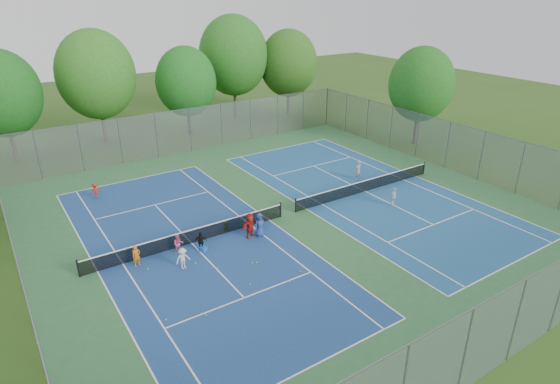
# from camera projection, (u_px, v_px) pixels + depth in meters

# --- Properties ---
(ground) EXTENTS (120.00, 120.00, 0.00)m
(ground) POSITION_uv_depth(u_px,v_px,m) (288.00, 215.00, 31.52)
(ground) COLOR #2B4C18
(ground) RESTS_ON ground
(court_pad) EXTENTS (32.00, 32.00, 0.01)m
(court_pad) POSITION_uv_depth(u_px,v_px,m) (288.00, 215.00, 31.52)
(court_pad) COLOR #2D5F35
(court_pad) RESTS_ON ground
(court_left) EXTENTS (10.97, 23.77, 0.01)m
(court_left) POSITION_uv_depth(u_px,v_px,m) (192.00, 243.00, 27.99)
(court_left) COLOR navy
(court_left) RESTS_ON court_pad
(court_right) EXTENTS (10.97, 23.77, 0.01)m
(court_right) POSITION_uv_depth(u_px,v_px,m) (365.00, 191.00, 35.03)
(court_right) COLOR navy
(court_right) RESTS_ON court_pad
(net_left) EXTENTS (12.87, 0.10, 0.91)m
(net_left) POSITION_uv_depth(u_px,v_px,m) (191.00, 237.00, 27.81)
(net_left) COLOR black
(net_left) RESTS_ON ground
(net_right) EXTENTS (12.87, 0.10, 0.91)m
(net_right) POSITION_uv_depth(u_px,v_px,m) (366.00, 186.00, 34.85)
(net_right) COLOR black
(net_right) RESTS_ON ground
(fence_north) EXTENTS (32.00, 0.10, 4.00)m
(fence_north) POSITION_uv_depth(u_px,v_px,m) (190.00, 130.00, 42.92)
(fence_north) COLOR gray
(fence_north) RESTS_ON ground
(fence_south) EXTENTS (32.00, 0.10, 4.00)m
(fence_south) POSITION_uv_depth(u_px,v_px,m) (516.00, 321.00, 18.50)
(fence_south) COLOR gray
(fence_south) RESTS_ON ground
(fence_west) EXTENTS (0.10, 32.00, 4.00)m
(fence_west) POSITION_uv_depth(u_px,v_px,m) (16.00, 259.00, 22.66)
(fence_west) COLOR gray
(fence_west) RESTS_ON ground
(fence_east) EXTENTS (0.10, 32.00, 4.00)m
(fence_east) POSITION_uv_depth(u_px,v_px,m) (448.00, 145.00, 38.75)
(fence_east) COLOR gray
(fence_east) RESTS_ON ground
(tree_nw) EXTENTS (6.40, 6.40, 9.58)m
(tree_nw) POSITION_uv_depth(u_px,v_px,m) (1.00, 94.00, 38.88)
(tree_nw) COLOR #443326
(tree_nw) RESTS_ON ground
(tree_nl) EXTENTS (7.20, 7.20, 10.69)m
(tree_nl) POSITION_uv_depth(u_px,v_px,m) (96.00, 75.00, 43.40)
(tree_nl) COLOR #443326
(tree_nl) RESTS_ON ground
(tree_nc) EXTENTS (6.00, 6.00, 8.85)m
(tree_nc) POSITION_uv_depth(u_px,v_px,m) (186.00, 82.00, 46.36)
(tree_nc) COLOR #443326
(tree_nc) RESTS_ON ground
(tree_nr) EXTENTS (7.60, 7.60, 11.42)m
(tree_nr) POSITION_uv_depth(u_px,v_px,m) (233.00, 56.00, 51.50)
(tree_nr) COLOR #443326
(tree_nr) RESTS_ON ground
(tree_ne) EXTENTS (6.60, 6.60, 9.77)m
(tree_ne) POSITION_uv_depth(u_px,v_px,m) (288.00, 63.00, 53.43)
(tree_ne) COLOR #443326
(tree_ne) RESTS_ON ground
(tree_side_e) EXTENTS (6.00, 6.00, 9.20)m
(tree_side_e) POSITION_uv_depth(u_px,v_px,m) (421.00, 84.00, 43.32)
(tree_side_e) COLOR #443326
(tree_side_e) RESTS_ON ground
(ball_crate) EXTENTS (0.46, 0.46, 0.30)m
(ball_crate) POSITION_uv_depth(u_px,v_px,m) (203.00, 249.00, 27.12)
(ball_crate) COLOR blue
(ball_crate) RESTS_ON ground
(ball_hopper) EXTENTS (0.31, 0.31, 0.54)m
(ball_hopper) POSITION_uv_depth(u_px,v_px,m) (225.00, 226.00, 29.48)
(ball_hopper) COLOR #258A39
(ball_hopper) RESTS_ON ground
(student_a) EXTENTS (0.50, 0.36, 1.26)m
(student_a) POSITION_uv_depth(u_px,v_px,m) (136.00, 256.00, 25.53)
(student_a) COLOR orange
(student_a) RESTS_ON ground
(student_b) EXTENTS (0.66, 0.57, 1.19)m
(student_b) POSITION_uv_depth(u_px,v_px,m) (178.00, 244.00, 26.78)
(student_b) COLOR #D2517D
(student_b) RESTS_ON ground
(student_c) EXTENTS (0.83, 0.51, 1.25)m
(student_c) POSITION_uv_depth(u_px,v_px,m) (183.00, 258.00, 25.30)
(student_c) COLOR silver
(student_c) RESTS_ON ground
(student_d) EXTENTS (0.77, 0.58, 1.22)m
(student_d) POSITION_uv_depth(u_px,v_px,m) (201.00, 242.00, 27.00)
(student_d) COLOR black
(student_d) RESTS_ON ground
(student_e) EXTENTS (0.78, 0.53, 1.53)m
(student_e) POSITION_uv_depth(u_px,v_px,m) (260.00, 225.00, 28.54)
(student_e) COLOR navy
(student_e) RESTS_ON ground
(student_f) EXTENTS (1.56, 0.78, 1.61)m
(student_f) POSITION_uv_depth(u_px,v_px,m) (250.00, 226.00, 28.38)
(student_f) COLOR #A51E17
(student_f) RESTS_ON ground
(child_far_baseline) EXTENTS (0.79, 0.48, 1.20)m
(child_far_baseline) POSITION_uv_depth(u_px,v_px,m) (95.00, 191.00, 33.68)
(child_far_baseline) COLOR #A82118
(child_far_baseline) RESTS_ON ground
(instructor) EXTENTS (0.61, 0.42, 1.58)m
(instructor) POSITION_uv_depth(u_px,v_px,m) (358.00, 170.00, 36.90)
(instructor) COLOR gray
(instructor) RESTS_ON ground
(teen_court_b) EXTENTS (0.88, 0.71, 1.40)m
(teen_court_b) POSITION_uv_depth(u_px,v_px,m) (394.00, 197.00, 32.47)
(teen_court_b) COLOR white
(teen_court_b) RESTS_ON ground
(tennis_ball_0) EXTENTS (0.07, 0.07, 0.07)m
(tennis_ball_0) POSITION_uv_depth(u_px,v_px,m) (148.00, 269.00, 25.40)
(tennis_ball_0) COLOR yellow
(tennis_ball_0) RESTS_ON ground
(tennis_ball_1) EXTENTS (0.07, 0.07, 0.07)m
(tennis_ball_1) POSITION_uv_depth(u_px,v_px,m) (290.00, 282.00, 24.32)
(tennis_ball_1) COLOR #BACD2F
(tennis_ball_1) RESTS_ON ground
(tennis_ball_2) EXTENTS (0.07, 0.07, 0.07)m
(tennis_ball_2) POSITION_uv_depth(u_px,v_px,m) (196.00, 263.00, 25.94)
(tennis_ball_2) COLOR #C2E435
(tennis_ball_2) RESTS_ON ground
(tennis_ball_3) EXTENTS (0.07, 0.07, 0.07)m
(tennis_ball_3) POSITION_uv_depth(u_px,v_px,m) (250.00, 285.00, 24.09)
(tennis_ball_3) COLOR #B0D331
(tennis_ball_3) RESTS_ON ground
(tennis_ball_4) EXTENTS (0.07, 0.07, 0.07)m
(tennis_ball_4) POSITION_uv_depth(u_px,v_px,m) (252.00, 263.00, 25.98)
(tennis_ball_4) COLOR #CADA32
(tennis_ball_4) RESTS_ON ground
(tennis_ball_5) EXTENTS (0.07, 0.07, 0.07)m
(tennis_ball_5) POSITION_uv_depth(u_px,v_px,m) (206.00, 315.00, 21.86)
(tennis_ball_5) COLOR #ADD130
(tennis_ball_5) RESTS_ON ground
(tennis_ball_6) EXTENTS (0.07, 0.07, 0.07)m
(tennis_ball_6) POSITION_uv_depth(u_px,v_px,m) (217.00, 268.00, 25.50)
(tennis_ball_6) COLOR #BED631
(tennis_ball_6) RESTS_ON ground
(tennis_ball_7) EXTENTS (0.07, 0.07, 0.07)m
(tennis_ball_7) POSITION_uv_depth(u_px,v_px,m) (183.00, 269.00, 25.44)
(tennis_ball_7) COLOR #C8F338
(tennis_ball_7) RESTS_ON ground
(tennis_ball_8) EXTENTS (0.07, 0.07, 0.07)m
(tennis_ball_8) POSITION_uv_depth(u_px,v_px,m) (300.00, 272.00, 25.19)
(tennis_ball_8) COLOR #B0D230
(tennis_ball_8) RESTS_ON ground
(tennis_ball_9) EXTENTS (0.07, 0.07, 0.07)m
(tennis_ball_9) POSITION_uv_depth(u_px,v_px,m) (257.00, 263.00, 25.99)
(tennis_ball_9) COLOR yellow
(tennis_ball_9) RESTS_ON ground
(tennis_ball_10) EXTENTS (0.07, 0.07, 0.07)m
(tennis_ball_10) POSITION_uv_depth(u_px,v_px,m) (166.00, 320.00, 21.55)
(tennis_ball_10) COLOR #DBEA36
(tennis_ball_10) RESTS_ON ground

